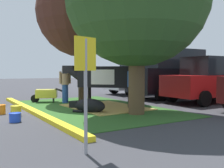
# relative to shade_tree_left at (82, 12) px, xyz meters

# --- Properties ---
(ground_plane) EXTENTS (80.00, 80.00, 0.00)m
(ground_plane) POSITION_rel_shade_tree_left_xyz_m (1.71, -3.02, -4.07)
(ground_plane) COLOR #38383D
(grass_island) EXTENTS (7.40, 4.30, 0.02)m
(grass_island) POSITION_rel_shade_tree_left_xyz_m (2.11, -0.52, -4.06)
(grass_island) COLOR #2D5B23
(grass_island) RESTS_ON ground
(curb_yellow) EXTENTS (8.60, 0.24, 0.12)m
(curb_yellow) POSITION_rel_shade_tree_left_xyz_m (2.11, -2.82, -4.01)
(curb_yellow) COLOR yellow
(curb_yellow) RESTS_ON ground
(hay_bedding) EXTENTS (3.30, 2.53, 0.04)m
(hay_bedding) POSITION_rel_shade_tree_left_xyz_m (2.37, -0.15, -4.04)
(hay_bedding) COLOR tan
(hay_bedding) RESTS_ON ground
(shade_tree_left) EXTENTS (4.09, 4.09, 6.13)m
(shade_tree_left) POSITION_rel_shade_tree_left_xyz_m (0.00, 0.00, 0.00)
(shade_tree_left) COLOR #4C3823
(shade_tree_left) RESTS_ON ground
(cow_holstein) EXTENTS (2.47, 2.50, 1.62)m
(cow_holstein) POSITION_rel_shade_tree_left_xyz_m (2.22, -0.03, -2.91)
(cow_holstein) COLOR black
(cow_holstein) RESTS_ON ground
(calf_lying) EXTENTS (1.24, 1.04, 0.48)m
(calf_lying) POSITION_rel_shade_tree_left_xyz_m (3.12, -1.22, -3.83)
(calf_lying) COLOR black
(calf_lying) RESTS_ON ground
(person_handler) EXTENTS (0.34, 0.53, 1.60)m
(person_handler) POSITION_rel_shade_tree_left_xyz_m (3.64, 0.24, -3.21)
(person_handler) COLOR maroon
(person_handler) RESTS_ON ground
(person_visitor_near) EXTENTS (0.34, 0.53, 1.59)m
(person_visitor_near) POSITION_rel_shade_tree_left_xyz_m (0.25, -0.93, -3.22)
(person_visitor_near) COLOR #23478C
(person_visitor_near) RESTS_ON ground
(wheelbarrow) EXTENTS (1.05, 1.57, 0.63)m
(wheelbarrow) POSITION_rel_shade_tree_left_xyz_m (-0.43, -1.56, -3.68)
(wheelbarrow) COLOR gold
(wheelbarrow) RESTS_ON ground
(parking_sign) EXTENTS (0.15, 0.44, 1.97)m
(parking_sign) POSITION_rel_shade_tree_left_xyz_m (6.97, -3.20, -2.68)
(parking_sign) COLOR #99999E
(parking_sign) RESTS_ON ground
(bucket_orange) EXTENTS (0.32, 0.32, 0.31)m
(bucket_orange) POSITION_rel_shade_tree_left_xyz_m (1.86, -3.78, -3.91)
(bucket_orange) COLOR orange
(bucket_orange) RESTS_ON ground
(bucket_yellow) EXTENTS (0.33, 0.33, 0.32)m
(bucket_yellow) POSITION_rel_shade_tree_left_xyz_m (2.46, -3.43, -3.90)
(bucket_yellow) COLOR yellow
(bucket_yellow) RESTS_ON ground
(bucket_blue) EXTENTS (0.34, 0.34, 0.25)m
(bucket_blue) POSITION_rel_shade_tree_left_xyz_m (3.45, -3.65, -3.94)
(bucket_blue) COLOR blue
(bucket_blue) RESTS_ON ground
(hatchback_white) EXTENTS (2.11, 4.45, 2.02)m
(hatchback_white) POSITION_rel_shade_tree_left_xyz_m (-1.80, 4.85, -3.09)
(hatchback_white) COLOR silver
(hatchback_white) RESTS_ON ground
(suv_black) EXTENTS (2.22, 4.65, 2.52)m
(suv_black) POSITION_rel_shade_tree_left_xyz_m (0.95, 4.68, -2.80)
(suv_black) COLOR black
(suv_black) RESTS_ON ground
(sedan_red) EXTENTS (2.11, 4.45, 2.02)m
(sedan_red) POSITION_rel_shade_tree_left_xyz_m (3.31, 4.74, -3.09)
(sedan_red) COLOR red
(sedan_red) RESTS_ON ground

